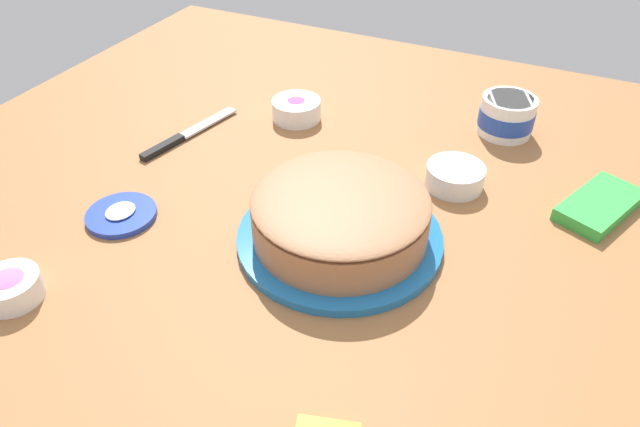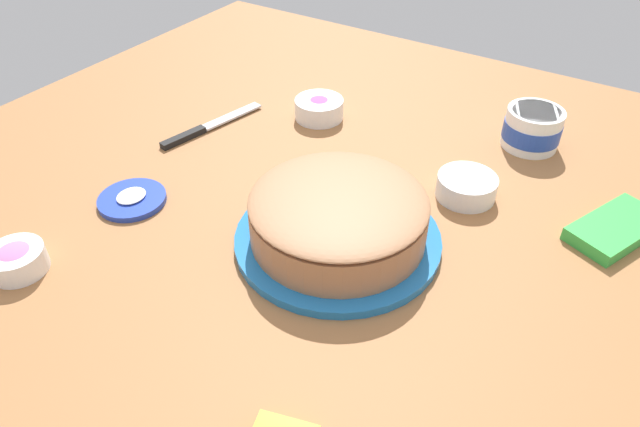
% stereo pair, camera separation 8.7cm
% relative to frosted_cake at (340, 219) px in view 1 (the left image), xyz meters
% --- Properties ---
extents(ground_plane, '(1.54, 1.54, 0.00)m').
position_rel_frosted_cake_xyz_m(ground_plane, '(-0.01, -0.06, -0.04)').
color(ground_plane, '#936038').
extents(frosted_cake, '(0.31, 0.31, 0.09)m').
position_rel_frosted_cake_xyz_m(frosted_cake, '(0.00, 0.00, 0.00)').
color(frosted_cake, '#1E6BB2').
rests_on(frosted_cake, ground_plane).
extents(frosting_tub, '(0.11, 0.11, 0.07)m').
position_rel_frosted_cake_xyz_m(frosting_tub, '(-0.43, 0.16, -0.00)').
color(frosting_tub, white).
rests_on(frosting_tub, ground_plane).
extents(frosting_tub_lid, '(0.11, 0.11, 0.02)m').
position_rel_frosted_cake_xyz_m(frosting_tub_lid, '(0.10, -0.34, -0.04)').
color(frosting_tub_lid, '#233DAD').
rests_on(frosting_tub_lid, ground_plane).
extents(spreading_knife, '(0.23, 0.07, 0.01)m').
position_rel_frosted_cake_xyz_m(spreading_knife, '(-0.14, -0.39, -0.04)').
color(spreading_knife, silver).
rests_on(spreading_knife, ground_plane).
extents(sprinkle_bowl_pink, '(0.08, 0.08, 0.04)m').
position_rel_frosted_cake_xyz_m(sprinkle_bowl_pink, '(0.30, -0.35, -0.02)').
color(sprinkle_bowl_pink, white).
rests_on(sprinkle_bowl_pink, ground_plane).
extents(sprinkle_bowl_rainbow, '(0.10, 0.10, 0.04)m').
position_rel_frosted_cake_xyz_m(sprinkle_bowl_rainbow, '(-0.31, -0.23, -0.02)').
color(sprinkle_bowl_rainbow, white).
rests_on(sprinkle_bowl_rainbow, ground_plane).
extents(sprinkle_bowl_yellow, '(0.10, 0.10, 0.04)m').
position_rel_frosted_cake_xyz_m(sprinkle_bowl_yellow, '(-0.22, 0.12, -0.02)').
color(sprinkle_bowl_yellow, white).
rests_on(sprinkle_bowl_yellow, ground_plane).
extents(candy_box_lower, '(0.18, 0.14, 0.02)m').
position_rel_frosted_cake_xyz_m(candy_box_lower, '(-0.25, 0.35, -0.03)').
color(candy_box_lower, green).
rests_on(candy_box_lower, ground_plane).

